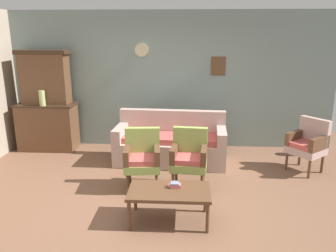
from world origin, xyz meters
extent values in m
plane|color=brown|center=(0.00, 0.00, 0.00)|extent=(7.68, 7.68, 0.00)
cube|color=gray|center=(0.00, 2.63, 1.35)|extent=(6.40, 0.06, 2.70)
cube|color=brown|center=(0.90, 2.58, 1.65)|extent=(0.28, 0.02, 0.36)
cylinder|color=beige|center=(-0.60, 2.58, 1.95)|extent=(0.26, 0.03, 0.26)
cube|color=brown|center=(-2.47, 2.25, 0.45)|extent=(1.10, 0.52, 0.90)
cube|color=#342115|center=(-2.47, 2.25, 0.92)|extent=(1.16, 0.55, 0.03)
cube|color=brown|center=(-2.47, 2.33, 1.41)|extent=(0.90, 0.36, 0.95)
cube|color=#342115|center=(-2.47, 2.33, 1.92)|extent=(0.99, 0.38, 0.08)
cylinder|color=#9DAE6D|center=(-2.45, 2.07, 1.08)|extent=(0.11, 0.11, 0.29)
cube|color=tan|center=(0.01, 1.64, 0.21)|extent=(2.00, 0.92, 0.42)
cube|color=tan|center=(0.03, 1.96, 0.66)|extent=(1.96, 0.28, 0.48)
cube|color=tan|center=(0.91, 1.59, 0.54)|extent=(0.21, 0.81, 0.24)
cube|color=tan|center=(-0.88, 1.70, 0.54)|extent=(0.21, 0.81, 0.24)
cube|color=#B74C47|center=(0.58, 1.57, 0.47)|extent=(0.55, 0.59, 0.10)
cube|color=#B74C47|center=(0.01, 1.60, 0.47)|extent=(0.55, 0.59, 0.10)
cube|color=#B74C47|center=(-0.56, 1.64, 0.47)|extent=(0.55, 0.59, 0.10)
cube|color=#849947|center=(-0.35, 0.55, 0.38)|extent=(0.56, 0.52, 0.12)
cube|color=#B74C47|center=(-0.35, 0.53, 0.47)|extent=(0.48, 0.45, 0.10)
cube|color=#849947|center=(-0.37, 0.75, 0.67)|extent=(0.53, 0.15, 0.46)
cube|color=brown|center=(-0.13, 0.57, 0.55)|extent=(0.12, 0.49, 0.22)
cube|color=brown|center=(-0.57, 0.53, 0.55)|extent=(0.12, 0.49, 0.22)
cylinder|color=brown|center=(-0.12, 0.38, 0.16)|extent=(0.04, 0.04, 0.32)
cylinder|color=brown|center=(-0.54, 0.34, 0.16)|extent=(0.04, 0.04, 0.32)
cylinder|color=brown|center=(-0.16, 0.76, 0.16)|extent=(0.04, 0.04, 0.32)
cylinder|color=brown|center=(-0.58, 0.72, 0.16)|extent=(0.04, 0.04, 0.32)
cube|color=#849947|center=(0.34, 0.61, 0.38)|extent=(0.56, 0.53, 0.12)
cube|color=#B74C47|center=(0.34, 0.59, 0.47)|extent=(0.48, 0.45, 0.10)
cube|color=#849947|center=(0.36, 0.81, 0.67)|extent=(0.53, 0.15, 0.46)
cube|color=brown|center=(0.56, 0.59, 0.55)|extent=(0.13, 0.49, 0.22)
cube|color=brown|center=(0.12, 0.63, 0.55)|extent=(0.13, 0.49, 0.22)
cylinder|color=brown|center=(0.53, 0.40, 0.16)|extent=(0.04, 0.04, 0.32)
cylinder|color=brown|center=(0.11, 0.44, 0.16)|extent=(0.04, 0.04, 0.32)
cylinder|color=brown|center=(0.57, 0.78, 0.16)|extent=(0.04, 0.04, 0.32)
cylinder|color=brown|center=(0.15, 0.82, 0.16)|extent=(0.04, 0.04, 0.32)
cube|color=tan|center=(2.29, 1.35, 0.38)|extent=(0.70, 0.71, 0.12)
cube|color=#B74C47|center=(2.28, 1.34, 0.47)|extent=(0.60, 0.60, 0.10)
cube|color=tan|center=(2.45, 1.48, 0.67)|extent=(0.41, 0.47, 0.46)
cube|color=brown|center=(2.43, 1.18, 0.55)|extent=(0.42, 0.37, 0.22)
cube|color=brown|center=(2.15, 1.52, 0.55)|extent=(0.42, 0.37, 0.22)
cylinder|color=brown|center=(2.28, 1.07, 0.16)|extent=(0.04, 0.04, 0.32)
cylinder|color=brown|center=(2.01, 1.40, 0.16)|extent=(0.04, 0.04, 0.32)
cylinder|color=brown|center=(2.57, 1.31, 0.16)|extent=(0.04, 0.04, 0.32)
cylinder|color=brown|center=(2.31, 1.64, 0.16)|extent=(0.04, 0.04, 0.32)
cube|color=brown|center=(0.09, -0.32, 0.40)|extent=(1.00, 0.56, 0.04)
cylinder|color=brown|center=(-0.37, -0.08, 0.19)|extent=(0.04, 0.04, 0.38)
cylinder|color=brown|center=(0.55, -0.08, 0.19)|extent=(0.04, 0.04, 0.38)
cylinder|color=brown|center=(-0.37, -0.56, 0.19)|extent=(0.04, 0.04, 0.38)
cylinder|color=brown|center=(0.55, -0.56, 0.19)|extent=(0.04, 0.04, 0.38)
cube|color=pink|center=(0.17, -0.24, 0.43)|extent=(0.13, 0.09, 0.02)
cube|color=#E1665B|center=(0.16, -0.25, 0.46)|extent=(0.15, 0.09, 0.02)
cube|color=#6D7BAB|center=(0.16, -0.25, 0.48)|extent=(0.10, 0.09, 0.02)
cylinder|color=olive|center=(2.85, 2.15, 0.33)|extent=(0.19, 0.19, 0.66)
camera|label=1|loc=(0.28, -4.02, 2.26)|focal=35.62mm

